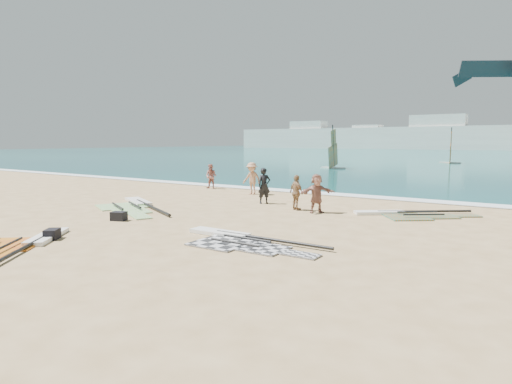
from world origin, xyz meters
The scene contains 18 objects.
ground centered at (0.00, 0.00, 0.00)m, with size 300.00×300.00×0.00m, color tan.
sea centered at (0.00, 132.00, 0.00)m, with size 300.00×240.00×0.06m, color #0C4255.
surf_line centered at (0.00, 12.30, 0.00)m, with size 300.00×1.20×0.04m, color white.
far_town centered at (-15.72, 150.00, 4.49)m, with size 160.00×8.00×12.00m.
rig_grey centered at (3.17, 0.15, 0.05)m, with size 5.00×1.96×0.20m.
rig_green centered at (-4.85, 3.06, 0.05)m, with size 5.66×4.14×0.20m.
rig_orange centered at (6.26, 7.62, 0.05)m, with size 4.67×3.68×0.19m.
rig_red centered at (-1.68, -3.88, 0.05)m, with size 3.92×4.85×0.20m.
gear_bag_near centered at (-2.59, 0.40, 0.17)m, with size 0.54×0.39×0.34m, color black.
gear_bag_far centered at (-1.76, -2.77, 0.16)m, with size 0.53×0.37×0.32m, color black.
person_wetsuit centered at (-0.38, 7.25, 0.87)m, with size 0.63×0.41×1.73m, color black.
beachgoer_left centered at (-6.72, 10.89, 0.79)m, with size 0.76×0.59×1.57m, color #AC675D.
beachgoer_mid centered at (-2.90, 9.89, 0.91)m, with size 1.18×0.68×1.82m, color tan.
beachgoer_back centered at (1.86, 6.36, 0.78)m, with size 0.91×0.38×1.55m, color #99744E.
beachgoer_right centered at (2.89, 6.25, 0.83)m, with size 1.53×0.49×1.65m, color #9F6856.
windsurfer_left centered at (-8.17, 33.32, 1.37)m, with size 2.69×3.22×4.81m.
windsurfer_centre centered at (0.48, 52.28, 1.39)m, with size 2.75×3.26×4.88m.
kitesurf_kite centered at (5.45, 46.03, 10.92)m, with size 7.54×4.90×2.71m.
Camera 1 is at (10.68, -10.05, 3.02)m, focal length 30.00 mm.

